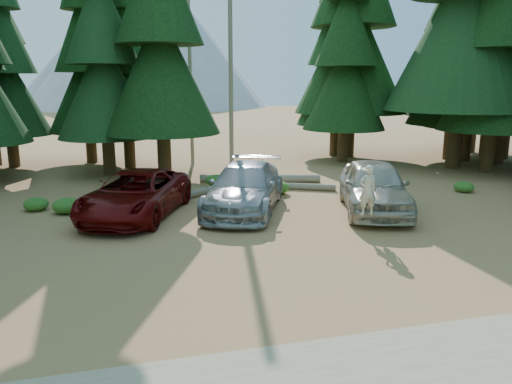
{
  "coord_description": "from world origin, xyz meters",
  "views": [
    {
      "loc": [
        -4.88,
        -12.64,
        4.72
      ],
      "look_at": [
        -0.96,
        2.37,
        1.25
      ],
      "focal_mm": 35.0,
      "sensor_mm": 36.0,
      "label": 1
    }
  ],
  "objects_px": {
    "silver_minivan_center": "(245,188)",
    "frisbee_player": "(368,190)",
    "log_right": "(260,178)",
    "silver_minivan_right": "(374,186)",
    "red_pickup": "(136,194)",
    "log_mid": "(296,186)",
    "log_left": "(201,192)"
  },
  "relations": [
    {
      "from": "log_left",
      "to": "log_mid",
      "type": "distance_m",
      "value": 4.25
    },
    {
      "from": "frisbee_player",
      "to": "log_left",
      "type": "distance_m",
      "value": 7.94
    },
    {
      "from": "silver_minivan_center",
      "to": "log_mid",
      "type": "distance_m",
      "value": 4.31
    },
    {
      "from": "red_pickup",
      "to": "log_left",
      "type": "xyz_separation_m",
      "value": [
        2.72,
        2.65,
        -0.65
      ]
    },
    {
      "from": "log_mid",
      "to": "frisbee_player",
      "type": "bearing_deg",
      "value": -63.51
    },
    {
      "from": "silver_minivan_center",
      "to": "log_left",
      "type": "distance_m",
      "value": 3.15
    },
    {
      "from": "silver_minivan_center",
      "to": "log_left",
      "type": "bearing_deg",
      "value": 136.85
    },
    {
      "from": "frisbee_player",
      "to": "log_left",
      "type": "bearing_deg",
      "value": -54.38
    },
    {
      "from": "frisbee_player",
      "to": "red_pickup",
      "type": "bearing_deg",
      "value": -26.66
    },
    {
      "from": "log_right",
      "to": "silver_minivan_right",
      "type": "bearing_deg",
      "value": -52.03
    },
    {
      "from": "red_pickup",
      "to": "log_mid",
      "type": "relative_size",
      "value": 1.66
    },
    {
      "from": "red_pickup",
      "to": "log_mid",
      "type": "height_order",
      "value": "red_pickup"
    },
    {
      "from": "log_mid",
      "to": "log_right",
      "type": "xyz_separation_m",
      "value": [
        -1.13,
        1.96,
        0.04
      ]
    },
    {
      "from": "log_left",
      "to": "log_mid",
      "type": "xyz_separation_m",
      "value": [
        4.25,
        0.14,
        -0.01
      ]
    },
    {
      "from": "silver_minivan_center",
      "to": "silver_minivan_right",
      "type": "bearing_deg",
      "value": 7.27
    },
    {
      "from": "silver_minivan_center",
      "to": "silver_minivan_right",
      "type": "relative_size",
      "value": 1.07
    },
    {
      "from": "silver_minivan_center",
      "to": "log_right",
      "type": "height_order",
      "value": "silver_minivan_center"
    },
    {
      "from": "silver_minivan_center",
      "to": "log_right",
      "type": "distance_m",
      "value": 5.33
    },
    {
      "from": "log_mid",
      "to": "log_right",
      "type": "bearing_deg",
      "value": 146.44
    },
    {
      "from": "silver_minivan_center",
      "to": "log_right",
      "type": "relative_size",
      "value": 1.04
    },
    {
      "from": "silver_minivan_right",
      "to": "log_mid",
      "type": "distance_m",
      "value": 4.63
    },
    {
      "from": "red_pickup",
      "to": "log_right",
      "type": "relative_size",
      "value": 1.02
    },
    {
      "from": "red_pickup",
      "to": "log_mid",
      "type": "distance_m",
      "value": 7.53
    },
    {
      "from": "red_pickup",
      "to": "silver_minivan_center",
      "type": "distance_m",
      "value": 3.93
    },
    {
      "from": "frisbee_player",
      "to": "log_right",
      "type": "xyz_separation_m",
      "value": [
        -1.12,
        8.69,
        -1.23
      ]
    },
    {
      "from": "frisbee_player",
      "to": "silver_minivan_center",
      "type": "bearing_deg",
      "value": -48.31
    },
    {
      "from": "silver_minivan_right",
      "to": "log_mid",
      "type": "xyz_separation_m",
      "value": [
        -1.51,
        4.31,
        -0.79
      ]
    },
    {
      "from": "silver_minivan_center",
      "to": "frisbee_player",
      "type": "height_order",
      "value": "frisbee_player"
    },
    {
      "from": "log_left",
      "to": "log_right",
      "type": "distance_m",
      "value": 3.76
    },
    {
      "from": "red_pickup",
      "to": "log_right",
      "type": "distance_m",
      "value": 7.55
    },
    {
      "from": "red_pickup",
      "to": "silver_minivan_center",
      "type": "xyz_separation_m",
      "value": [
        3.92,
        -0.18,
        0.05
      ]
    },
    {
      "from": "silver_minivan_right",
      "to": "log_right",
      "type": "bearing_deg",
      "value": 131.82
    }
  ]
}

